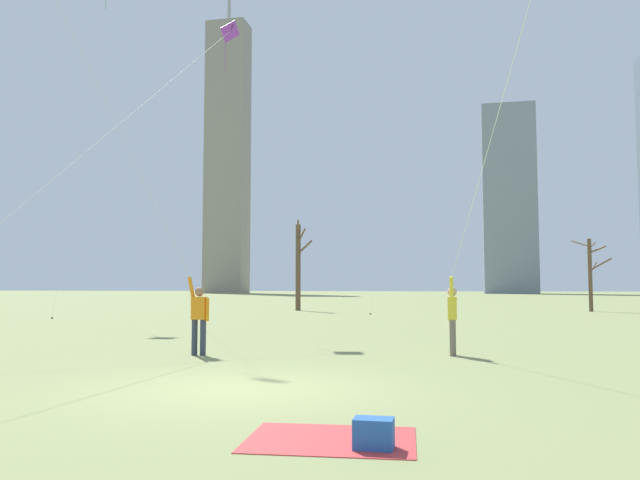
{
  "coord_description": "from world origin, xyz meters",
  "views": [
    {
      "loc": [
        3.42,
        -9.78,
        1.64
      ],
      "look_at": [
        0.0,
        6.0,
        2.83
      ],
      "focal_mm": 35.39,
      "sensor_mm": 36.0,
      "label": 1
    }
  ],
  "objects_px": {
    "kite_flyer_far_back_teal": "(466,266)",
    "bare_tree_right_of_center": "(591,272)",
    "bare_tree_rightmost": "(298,265)",
    "kite_flyer_foreground_right_red": "(152,215)",
    "distant_kite_high_overhead_green": "(103,3)",
    "picnic_spot": "(355,436)"
  },
  "relations": [
    {
      "from": "kite_flyer_far_back_teal",
      "to": "bare_tree_right_of_center",
      "type": "bearing_deg",
      "value": 74.23
    },
    {
      "from": "bare_tree_rightmost",
      "to": "kite_flyer_foreground_right_red",
      "type": "bearing_deg",
      "value": -83.23
    },
    {
      "from": "kite_flyer_far_back_teal",
      "to": "bare_tree_right_of_center",
      "type": "distance_m",
      "value": 30.86
    },
    {
      "from": "bare_tree_rightmost",
      "to": "kite_flyer_far_back_teal",
      "type": "bearing_deg",
      "value": -68.58
    },
    {
      "from": "kite_flyer_far_back_teal",
      "to": "distant_kite_high_overhead_green",
      "type": "bearing_deg",
      "value": 139.72
    },
    {
      "from": "bare_tree_rightmost",
      "to": "bare_tree_right_of_center",
      "type": "distance_m",
      "value": 19.28
    },
    {
      "from": "kite_flyer_foreground_right_red",
      "to": "bare_tree_rightmost",
      "type": "height_order",
      "value": "kite_flyer_foreground_right_red"
    },
    {
      "from": "distant_kite_high_overhead_green",
      "to": "bare_tree_right_of_center",
      "type": "height_order",
      "value": "distant_kite_high_overhead_green"
    },
    {
      "from": "kite_flyer_foreground_right_red",
      "to": "distant_kite_high_overhead_green",
      "type": "height_order",
      "value": "distant_kite_high_overhead_green"
    },
    {
      "from": "kite_flyer_far_back_teal",
      "to": "bare_tree_rightmost",
      "type": "xyz_separation_m",
      "value": [
        -10.75,
        27.39,
        1.0
      ]
    },
    {
      "from": "bare_tree_rightmost",
      "to": "bare_tree_right_of_center",
      "type": "bearing_deg",
      "value": 6.86
    },
    {
      "from": "picnic_spot",
      "to": "bare_tree_right_of_center",
      "type": "height_order",
      "value": "bare_tree_right_of_center"
    },
    {
      "from": "distant_kite_high_overhead_green",
      "to": "bare_tree_right_of_center",
      "type": "relative_size",
      "value": 4.1
    },
    {
      "from": "distant_kite_high_overhead_green",
      "to": "bare_tree_rightmost",
      "type": "height_order",
      "value": "distant_kite_high_overhead_green"
    },
    {
      "from": "distant_kite_high_overhead_green",
      "to": "bare_tree_rightmost",
      "type": "bearing_deg",
      "value": 53.21
    },
    {
      "from": "kite_flyer_foreground_right_red",
      "to": "bare_tree_right_of_center",
      "type": "distance_m",
      "value": 33.87
    },
    {
      "from": "picnic_spot",
      "to": "distant_kite_high_overhead_green",
      "type": "bearing_deg",
      "value": 126.73
    },
    {
      "from": "kite_flyer_foreground_right_red",
      "to": "distant_kite_high_overhead_green",
      "type": "relative_size",
      "value": 0.69
    },
    {
      "from": "kite_flyer_foreground_right_red",
      "to": "picnic_spot",
      "type": "height_order",
      "value": "kite_flyer_foreground_right_red"
    },
    {
      "from": "kite_flyer_foreground_right_red",
      "to": "bare_tree_rightmost",
      "type": "relative_size",
      "value": 2.19
    },
    {
      "from": "kite_flyer_far_back_teal",
      "to": "bare_tree_rightmost",
      "type": "bearing_deg",
      "value": 111.42
    },
    {
      "from": "kite_flyer_foreground_right_red",
      "to": "bare_tree_rightmost",
      "type": "bearing_deg",
      "value": 96.77
    }
  ]
}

